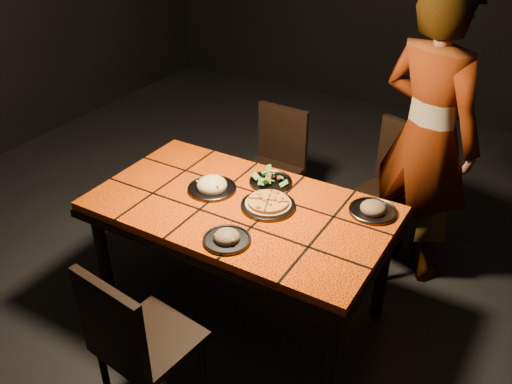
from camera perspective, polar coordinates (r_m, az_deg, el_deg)
The scene contains 11 objects.
room_shell at distance 2.58m, azimuth -1.94°, elevation 12.74°, with size 6.04×7.04×3.08m.
dining_table at distance 2.96m, azimuth -1.66°, elevation -2.63°, with size 1.62×0.92×0.75m.
chair_near at distance 2.56m, azimuth -12.72°, elevation -14.88°, with size 0.45×0.45×0.90m.
chair_far_left at distance 3.90m, azimuth 2.06°, elevation 3.48°, with size 0.40×0.40×0.87m.
chair_far_right at distance 3.62m, azimuth 14.33°, elevation 0.68°, with size 0.53×0.53×0.93m.
diner at distance 3.38m, azimuth 17.58°, elevation 5.53°, with size 0.68×0.45×1.86m, color brown.
plate_pizza at distance 2.89m, azimuth 1.29°, elevation -1.29°, with size 0.32×0.32×0.04m.
plate_pasta at distance 3.04m, azimuth -4.66°, elevation 0.61°, with size 0.27×0.27×0.09m.
plate_salad at distance 3.10m, azimuth 1.56°, elevation 1.34°, with size 0.25×0.25×0.07m.
plate_mushroom_a at distance 2.64m, azimuth -3.09°, elevation -4.83°, with size 0.24×0.24×0.08m.
plate_mushroom_b at distance 2.91m, azimuth 12.23°, elevation -1.75°, with size 0.25×0.25×0.08m.
Camera 1 is at (1.32, -2.06, 2.34)m, focal length 38.00 mm.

